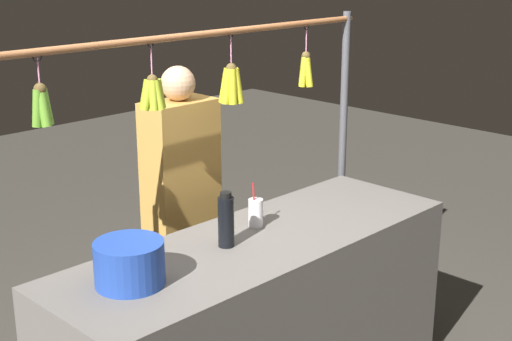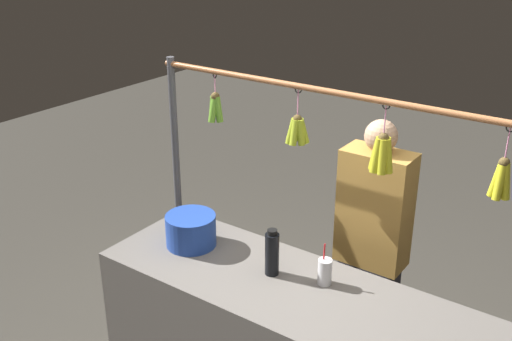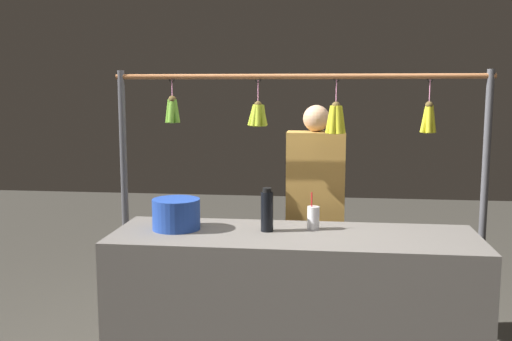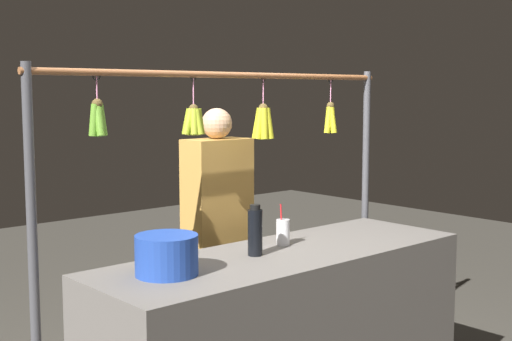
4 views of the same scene
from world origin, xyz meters
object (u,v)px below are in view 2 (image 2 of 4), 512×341
Objects in this scene: blue_bucket at (191,230)px; drink_cup at (325,272)px; vendor_person at (371,256)px; water_bottle at (272,253)px.

blue_bucket is 1.27× the size of drink_cup.
vendor_person reaches higher than drink_cup.
vendor_person reaches higher than blue_bucket.
vendor_person is at bearing -141.28° from blue_bucket.
drink_cup reaches higher than blue_bucket.
water_bottle is at bearing 16.10° from drink_cup.
blue_bucket is 0.79m from drink_cup.
water_bottle is 0.16× the size of vendor_person.
vendor_person is at bearing -90.10° from drink_cup.
drink_cup is (-0.78, -0.09, -0.02)m from blue_bucket.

